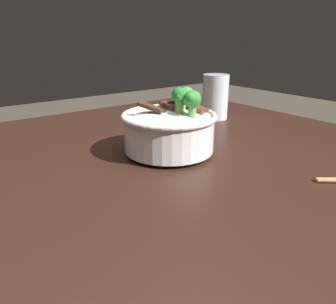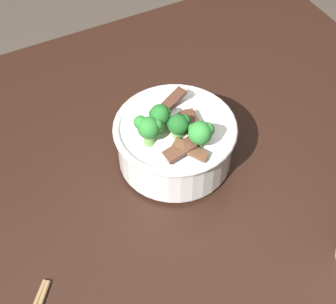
{
  "view_description": "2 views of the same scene",
  "coord_description": "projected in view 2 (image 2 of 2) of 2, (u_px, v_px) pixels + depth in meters",
  "views": [
    {
      "loc": [
        -0.46,
        0.45,
        1.06
      ],
      "look_at": [
        0.02,
        0.09,
        0.83
      ],
      "focal_mm": 33.74,
      "sensor_mm": 36.0,
      "label": 1
    },
    {
      "loc": [
        -0.22,
        -0.47,
        1.53
      ],
      "look_at": [
        0.04,
        0.04,
        0.86
      ],
      "focal_mm": 56.86,
      "sensor_mm": 36.0,
      "label": 2
    }
  ],
  "objects": [
    {
      "name": "dining_table",
      "position": [
        158.0,
        230.0,
        0.96
      ],
      "size": [
        1.15,
        0.97,
        0.81
      ],
      "color": "black",
      "rests_on": "ground"
    },
    {
      "name": "rice_bowl",
      "position": [
        175.0,
        138.0,
        0.89
      ],
      "size": [
        0.21,
        0.21,
        0.15
      ],
      "color": "white",
      "rests_on": "dining_table"
    }
  ]
}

